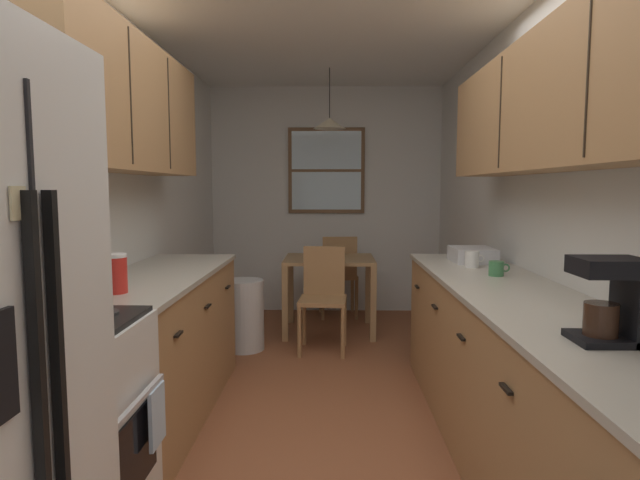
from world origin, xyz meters
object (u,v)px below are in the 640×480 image
object	(u,v)px
dining_table	(329,271)
mug_spare	(497,269)
storage_canister	(115,273)
microwave_over_range	(0,117)
dining_chair_near	(323,293)
stove_range	(49,441)
coffee_maker	(617,298)
dining_chair_far	(339,272)
mug_by_coffeemaker	(472,259)
dish_rack	(472,255)
trash_bin	(244,315)

from	to	relation	value
dining_table	mug_spare	bearing A→B (deg)	-63.74
dining_table	storage_canister	xyz separation A→B (m)	(-1.04, -2.56, 0.39)
dining_table	mug_spare	world-z (taller)	mug_spare
microwave_over_range	dining_table	size ratio (longest dim) A/B	0.67
dining_table	dining_chair_near	xyz separation A→B (m)	(-0.05, -0.57, -0.11)
stove_range	coffee_maker	distance (m)	2.09
coffee_maker	dining_chair_near	bearing A→B (deg)	110.10
dining_chair_far	mug_by_coffeemaker	distance (m)	2.44
mug_by_coffeemaker	dining_chair_far	bearing A→B (deg)	110.42
dining_chair_far	storage_canister	xyz separation A→B (m)	(-1.15, -3.13, 0.50)
storage_canister	mug_spare	bearing A→B (deg)	15.09
dining_table	dining_chair_near	bearing A→B (deg)	-94.89
dish_rack	stove_range	bearing A→B (deg)	-138.48
mug_spare	dining_table	bearing A→B (deg)	116.26
storage_canister	stove_range	bearing A→B (deg)	-89.52
microwave_over_range	dining_chair_near	distance (m)	3.10
dining_chair_far	mug_spare	bearing A→B (deg)	-70.99
coffee_maker	dish_rack	world-z (taller)	coffee_maker
trash_bin	microwave_over_range	bearing A→B (deg)	-98.81
dining_chair_far	dish_rack	xyz separation A→B (m)	(0.91, -1.99, 0.45)
dining_chair_near	mug_by_coffeemaker	xyz separation A→B (m)	(0.99, -1.10, 0.45)
trash_bin	dish_rack	size ratio (longest dim) A/B	1.82
mug_by_coffeemaker	dish_rack	xyz separation A→B (m)	(0.07, 0.26, -0.00)
trash_bin	storage_canister	distance (m)	2.10
dining_table	dining_chair_near	world-z (taller)	dining_chair_near
microwave_over_range	coffee_maker	bearing A→B (deg)	-3.27
trash_bin	dish_rack	world-z (taller)	dish_rack
trash_bin	coffee_maker	world-z (taller)	coffee_maker
dining_chair_near	trash_bin	distance (m)	0.72
microwave_over_range	dining_chair_near	size ratio (longest dim) A/B	0.64
dining_chair_near	mug_spare	distance (m)	1.83
mug_by_coffeemaker	mug_spare	bearing A→B (deg)	-80.97
storage_canister	dining_chair_far	bearing A→B (deg)	69.92
microwave_over_range	dining_chair_far	xyz separation A→B (m)	(1.25, 3.80, -1.17)
stove_range	coffee_maker	world-z (taller)	coffee_maker
dining_table	dish_rack	world-z (taller)	dish_rack
dining_chair_far	storage_canister	size ratio (longest dim) A/B	4.65
mug_by_coffeemaker	coffee_maker	bearing A→B (deg)	-89.03
dining_chair_far	storage_canister	bearing A→B (deg)	-110.08
dining_chair_near	dish_rack	bearing A→B (deg)	-38.59
storage_canister	mug_by_coffeemaker	size ratio (longest dim) A/B	1.54
dish_rack	coffee_maker	bearing A→B (deg)	-91.23
dining_table	coffee_maker	bearing A→B (deg)	-73.89
dining_chair_far	mug_spare	world-z (taller)	mug_spare
stove_range	microwave_over_range	xyz separation A→B (m)	(-0.11, 0.00, 1.19)
coffee_maker	mug_spare	size ratio (longest dim) A/B	2.31
microwave_over_range	dining_chair_far	distance (m)	4.17
storage_canister	coffee_maker	xyz separation A→B (m)	(2.01, -0.79, 0.05)
dining_chair_far	storage_canister	distance (m)	3.37
dining_table	trash_bin	world-z (taller)	dining_table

